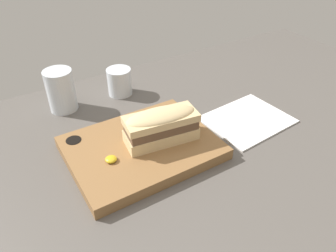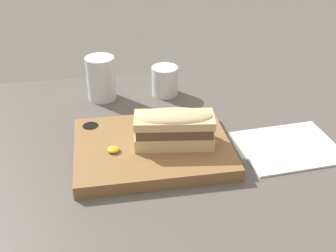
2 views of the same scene
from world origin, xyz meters
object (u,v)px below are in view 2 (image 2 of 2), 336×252
object	(u,v)px
napkin	(288,147)
wine_glass	(165,82)
serving_board	(152,148)
water_glass	(101,81)
sandwich	(174,127)

from	to	relation	value
napkin	wine_glass	bearing A→B (deg)	126.48
serving_board	water_glass	bearing A→B (deg)	108.80
napkin	water_glass	bearing A→B (deg)	141.88
serving_board	wine_glass	distance (cm)	28.60
sandwich	wine_glass	world-z (taller)	sandwich
water_glass	serving_board	bearing A→B (deg)	-71.20
sandwich	wine_glass	bearing A→B (deg)	84.50
sandwich	water_glass	distance (cm)	32.60
serving_board	napkin	bearing A→B (deg)	-5.79
sandwich	wine_glass	distance (cm)	29.23
napkin	sandwich	bearing A→B (deg)	176.15
sandwich	napkin	xyz separation A→B (cm)	(25.40, -1.71, -6.80)
serving_board	water_glass	size ratio (longest dim) A/B	2.84
wine_glass	water_glass	bearing A→B (deg)	178.55
water_glass	wine_glass	distance (cm)	16.99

